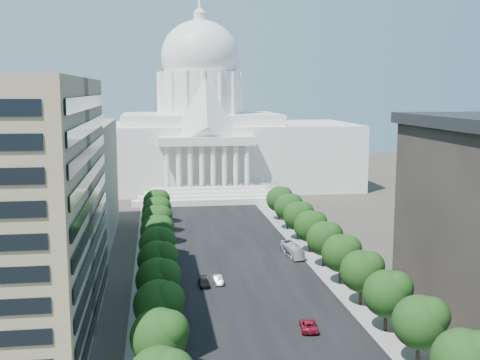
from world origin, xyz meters
name	(u,v)px	position (x,y,z in m)	size (l,w,h in m)	color
road_asphalt	(231,248)	(0.00, 90.00, 0.00)	(30.00, 260.00, 0.01)	black
sidewalk_left	(153,251)	(-19.00, 90.00, 0.00)	(8.00, 260.00, 0.02)	gray
sidewalk_right	(307,245)	(19.00, 90.00, 0.00)	(8.00, 260.00, 0.02)	gray
capitol	(201,136)	(0.00, 184.89, 20.01)	(120.00, 56.00, 73.00)	white
office_block_left_far	(33,185)	(-48.00, 100.00, 15.00)	(38.00, 52.00, 30.00)	gray
tree_l_b	(161,335)	(-17.66, 23.81, 6.45)	(7.79, 7.60, 9.97)	#33261C
tree_l_c	(160,303)	(-17.66, 35.81, 6.45)	(7.79, 7.60, 9.97)	#33261C
tree_l_d	(160,279)	(-17.66, 47.81, 6.45)	(7.79, 7.60, 9.97)	#33261C
tree_l_e	(159,259)	(-17.66, 59.81, 6.45)	(7.79, 7.60, 9.97)	#33261C
tree_l_f	(159,243)	(-17.66, 71.81, 6.45)	(7.79, 7.60, 9.97)	#33261C
tree_l_g	(158,230)	(-17.66, 83.81, 6.45)	(7.79, 7.60, 9.97)	#33261C
tree_l_h	(158,219)	(-17.66, 95.81, 6.45)	(7.79, 7.60, 9.97)	#33261C
tree_l_i	(158,210)	(-17.66, 107.81, 6.45)	(7.79, 7.60, 9.97)	#33261C
tree_l_j	(157,201)	(-17.66, 119.81, 6.45)	(7.79, 7.60, 9.97)	#33261C
tree_r_a	(466,358)	(18.34, 11.81, 6.45)	(7.79, 7.60, 9.97)	#33261C
tree_r_b	(422,321)	(18.34, 23.81, 6.45)	(7.79, 7.60, 9.97)	#33261C
tree_r_c	(389,292)	(18.34, 35.81, 6.45)	(7.79, 7.60, 9.97)	#33261C
tree_r_d	(363,270)	(18.34, 47.81, 6.45)	(7.79, 7.60, 9.97)	#33261C
tree_r_e	(343,252)	(18.34, 59.81, 6.45)	(7.79, 7.60, 9.97)	#33261C
tree_r_f	(326,237)	(18.34, 71.81, 6.45)	(7.79, 7.60, 9.97)	#33261C
tree_r_g	(311,225)	(18.34, 83.81, 6.45)	(7.79, 7.60, 9.97)	#33261C
tree_r_h	(299,215)	(18.34, 95.81, 6.45)	(7.79, 7.60, 9.97)	#33261C
tree_r_i	(289,206)	(18.34, 107.81, 6.45)	(7.79, 7.60, 9.97)	#33261C
tree_r_j	(280,198)	(18.34, 119.81, 6.45)	(7.79, 7.60, 9.97)	#33261C
streetlight_b	(400,297)	(19.90, 35.00, 5.82)	(2.61, 0.44, 9.00)	gray
streetlight_c	(350,255)	(19.90, 60.00, 5.82)	(2.61, 0.44, 9.00)	gray
streetlight_d	(316,226)	(19.90, 85.00, 5.82)	(2.61, 0.44, 9.00)	gray
streetlight_e	(293,207)	(19.90, 110.00, 5.82)	(2.61, 0.44, 9.00)	gray
streetlight_f	(275,192)	(19.90, 135.00, 5.82)	(2.61, 0.44, 9.00)	gray
car_silver	(217,280)	(-6.21, 63.25, 0.78)	(1.65, 4.74, 1.56)	#A2A5AA
car_red	(309,325)	(5.84, 37.87, 0.78)	(2.60, 5.63, 1.57)	maroon
car_dark_b	(204,283)	(-9.01, 62.01, 0.72)	(2.02, 4.97, 1.44)	black
city_bus	(292,250)	(12.97, 80.44, 1.44)	(2.43, 10.37, 2.89)	silver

